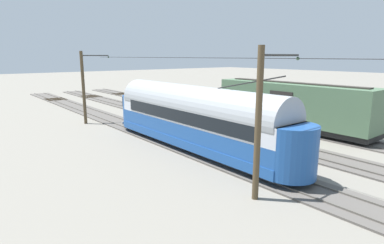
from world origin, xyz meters
The scene contains 10 objects.
ground_plane centered at (0.00, 0.00, 0.00)m, with size 220.00×220.00×0.00m, color gray.
track_streetcar_siding centered at (-5.19, -0.31, 0.05)m, with size 2.80×80.00×0.18m.
track_adjacent_siding centered at (0.00, -0.31, 0.05)m, with size 2.80×80.00×0.18m.
track_third_siding centered at (5.19, -0.31, 0.05)m, with size 2.80×80.00×0.18m.
vintage_streetcar centered at (5.19, 0.70, 2.26)m, with size 2.65×17.38×5.10m.
boxcar_adjacent centered at (-5.18, 1.00, 2.17)m, with size 2.96×14.02×3.85m.
catenary_pole_foreground centered at (7.68, -12.13, 3.47)m, with size 2.80×0.28×6.62m.
catenary_pole_mid_near centered at (7.68, 8.16, 3.47)m, with size 2.80×0.28×6.62m.
overhead_wire_run centered at (5.23, 7.43, 6.07)m, with size 2.59×44.58×0.18m.
switch_stand centered at (-6.51, -13.86, 0.70)m, with size 0.50×0.30×1.24m.
Camera 1 is at (18.07, 16.57, 6.19)m, focal length 29.64 mm.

